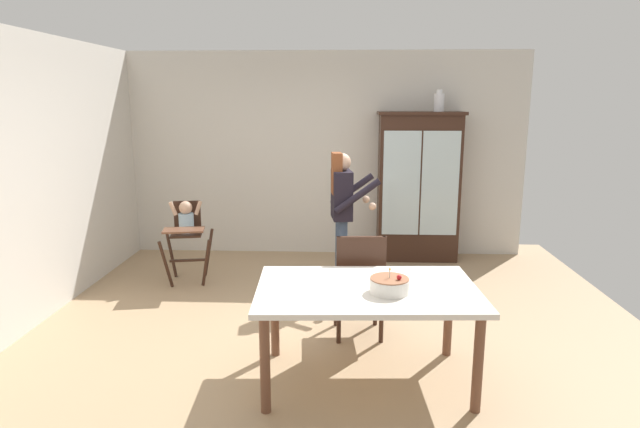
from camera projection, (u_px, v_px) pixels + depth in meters
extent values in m
plane|color=tan|center=(313.00, 331.00, 4.90)|extent=(6.24, 6.24, 0.00)
cube|color=beige|center=(324.00, 155.00, 7.18)|extent=(5.32, 0.06, 2.70)
cube|color=beige|center=(16.00, 184.00, 4.73)|extent=(0.06, 5.32, 2.70)
cube|color=#382116|center=(418.00, 188.00, 6.96)|extent=(1.03, 0.42, 1.89)
cube|color=#382116|center=(421.00, 113.00, 6.75)|extent=(1.09, 0.48, 0.04)
cube|color=silver|center=(401.00, 184.00, 6.74)|extent=(0.46, 0.01, 1.32)
cube|color=silver|center=(440.00, 184.00, 6.71)|extent=(0.46, 0.01, 1.32)
cube|color=#382116|center=(418.00, 181.00, 6.94)|extent=(0.95, 0.36, 0.02)
cylinder|color=white|center=(439.00, 103.00, 6.72)|extent=(0.13, 0.13, 0.22)
cylinder|color=white|center=(439.00, 92.00, 6.69)|extent=(0.07, 0.07, 0.05)
cylinder|color=#382116|center=(166.00, 264.00, 5.95)|extent=(0.12, 0.16, 0.56)
cylinder|color=#382116|center=(206.00, 263.00, 6.01)|extent=(0.15, 0.12, 0.56)
cylinder|color=#382116|center=(171.00, 253.00, 6.37)|extent=(0.15, 0.12, 0.56)
cylinder|color=#382116|center=(209.00, 252.00, 6.43)|extent=(0.12, 0.16, 0.56)
cube|color=#382116|center=(188.00, 260.00, 6.20)|extent=(0.42, 0.11, 0.02)
cube|color=#382116|center=(187.00, 234.00, 6.13)|extent=(0.40, 0.40, 0.02)
cube|color=#382116|center=(187.00, 215.00, 6.24)|extent=(0.31, 0.08, 0.34)
cube|color=brown|center=(184.00, 230.00, 5.84)|extent=(0.48, 0.31, 0.02)
cylinder|color=#9EBCD1|center=(186.00, 223.00, 6.12)|extent=(0.17, 0.17, 0.22)
sphere|color=tan|center=(186.00, 208.00, 6.08)|extent=(0.15, 0.15, 0.15)
cylinder|color=tan|center=(173.00, 209.00, 6.07)|extent=(0.10, 0.06, 0.17)
cylinder|color=tan|center=(198.00, 208.00, 6.10)|extent=(0.10, 0.06, 0.17)
cylinder|color=#33425B|center=(342.00, 257.00, 5.78)|extent=(0.11, 0.11, 0.82)
cylinder|color=#33425B|center=(340.00, 253.00, 5.94)|extent=(0.11, 0.11, 0.82)
cube|color=black|center=(342.00, 195.00, 5.72)|extent=(0.24, 0.38, 0.52)
cube|color=white|center=(351.00, 195.00, 5.73)|extent=(0.02, 0.06, 0.49)
sphere|color=tan|center=(342.00, 162.00, 5.64)|extent=(0.19, 0.19, 0.19)
cube|color=brown|center=(337.00, 173.00, 5.67)|extent=(0.12, 0.21, 0.44)
cylinder|color=black|center=(358.00, 196.00, 5.53)|extent=(0.50, 0.13, 0.37)
sphere|color=tan|center=(373.00, 206.00, 5.57)|extent=(0.08, 0.08, 0.08)
cylinder|color=black|center=(352.00, 190.00, 5.92)|extent=(0.50, 0.13, 0.37)
sphere|color=tan|center=(366.00, 199.00, 5.96)|extent=(0.08, 0.08, 0.08)
cube|color=silver|center=(367.00, 290.00, 3.90)|extent=(1.65, 1.09, 0.04)
cylinder|color=brown|center=(265.00, 364.00, 3.57)|extent=(0.07, 0.07, 0.70)
cylinder|color=brown|center=(478.00, 364.00, 3.57)|extent=(0.07, 0.07, 0.70)
cylinder|color=brown|center=(275.00, 315.00, 4.38)|extent=(0.07, 0.07, 0.70)
cylinder|color=brown|center=(448.00, 315.00, 4.38)|extent=(0.07, 0.07, 0.70)
cylinder|color=white|center=(389.00, 286.00, 3.78)|extent=(0.28, 0.28, 0.10)
cylinder|color=#935B3D|center=(390.00, 279.00, 3.77)|extent=(0.27, 0.27, 0.01)
cylinder|color=#F2E5CC|center=(390.00, 274.00, 3.76)|extent=(0.01, 0.01, 0.06)
cone|color=yellow|center=(390.00, 268.00, 3.75)|extent=(0.02, 0.02, 0.02)
sphere|color=red|center=(399.00, 277.00, 3.73)|extent=(0.04, 0.04, 0.04)
cylinder|color=#382116|center=(375.00, 302.00, 4.99)|extent=(0.04, 0.04, 0.45)
cylinder|color=#382116|center=(336.00, 303.00, 4.98)|extent=(0.04, 0.04, 0.45)
cylinder|color=#382116|center=(381.00, 318.00, 4.63)|extent=(0.04, 0.04, 0.45)
cylinder|color=#382116|center=(339.00, 319.00, 4.62)|extent=(0.04, 0.04, 0.45)
cube|color=brown|center=(358.00, 285.00, 4.76)|extent=(0.47, 0.47, 0.03)
cube|color=#382116|center=(361.00, 264.00, 4.51)|extent=(0.42, 0.07, 0.48)
cylinder|color=#382116|center=(384.00, 264.00, 4.51)|extent=(0.03, 0.03, 0.48)
cylinder|color=#382116|center=(339.00, 264.00, 4.50)|extent=(0.03, 0.03, 0.48)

